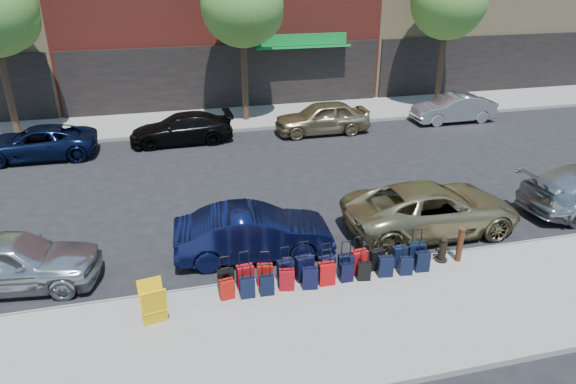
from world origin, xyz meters
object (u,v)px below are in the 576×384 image
object	(u,v)px
bollard	(460,244)
suitcase_front_5	(327,267)
car_far_1	(181,128)
fire_hydrant	(442,250)
tree_center	(245,8)
display_rack	(153,303)
car_near_1	(254,233)
tree_right	(451,3)
car_near_2	(432,208)
car_far_2	(322,117)
car_far_0	(37,143)
car_near_0	(10,261)
car_far_3	(453,108)

from	to	relation	value
bollard	suitcase_front_5	bearing A→B (deg)	178.76
car_far_1	fire_hydrant	bearing A→B (deg)	26.04
tree_center	display_rack	xyz separation A→B (m)	(-4.78, -15.03, -4.79)
suitcase_front_5	fire_hydrant	size ratio (longest dim) A/B	1.34
bollard	car_far_1	size ratio (longest dim) A/B	0.21
fire_hydrant	car_near_1	xyz separation A→B (m)	(-4.72, 1.71, 0.22)
tree_right	bollard	distance (m)	16.91
car_near_2	car_near_1	bearing A→B (deg)	91.00
car_far_2	car_far_0	bearing A→B (deg)	-88.17
car_near_0	car_far_0	xyz separation A→B (m)	(-1.09, 9.60, -0.07)
tree_center	car_far_3	bearing A→B (deg)	-13.93
car_near_0	car_far_3	world-z (taller)	car_near_0
car_near_0	fire_hydrant	bearing A→B (deg)	-91.92
suitcase_front_5	bollard	size ratio (longest dim) A/B	1.01
suitcase_front_5	fire_hydrant	world-z (taller)	suitcase_front_5
car_near_0	display_rack	bearing A→B (deg)	-118.77
tree_right	car_near_1	bearing A→B (deg)	-135.00
tree_center	tree_right	xyz separation A→B (m)	(10.50, 0.00, 0.00)
car_near_2	car_far_1	distance (m)	12.06
tree_center	suitcase_front_5	xyz separation A→B (m)	(-0.58, -14.33, -4.96)
car_near_0	car_far_1	size ratio (longest dim) A/B	0.94
fire_hydrant	car_near_2	size ratio (longest dim) A/B	0.14
car_near_1	car_far_3	world-z (taller)	car_near_1
bollard	car_near_0	size ratio (longest dim) A/B	0.23
car_near_2	car_far_2	xyz separation A→B (m)	(-0.29, 9.83, 0.02)
car_near_1	car_far_3	distance (m)	15.71
car_far_2	display_rack	bearing A→B (deg)	-31.87
suitcase_front_5	display_rack	world-z (taller)	suitcase_front_5
car_near_2	car_far_3	world-z (taller)	car_near_2
suitcase_front_5	tree_center	bearing A→B (deg)	76.83
suitcase_front_5	car_far_2	xyz separation A→B (m)	(3.57, 11.70, 0.30)
car_far_0	car_far_1	xyz separation A→B (m)	(5.81, 0.53, 0.00)
bollard	car_far_3	bearing A→B (deg)	60.25
tree_center	suitcase_front_5	world-z (taller)	tree_center
tree_center	suitcase_front_5	bearing A→B (deg)	-92.31
display_rack	car_near_0	bearing A→B (deg)	134.08
tree_center	car_far_0	distance (m)	10.82
car_far_1	car_far_2	xyz separation A→B (m)	(6.42, -0.19, 0.10)
display_rack	car_far_1	size ratio (longest dim) A/B	0.21
car_far_1	suitcase_front_5	bearing A→B (deg)	12.50
suitcase_front_5	car_far_3	distance (m)	15.84
car_near_0	car_far_2	xyz separation A→B (m)	(11.13, 9.95, 0.03)
car_near_1	car_far_2	distance (m)	11.19
car_far_0	fire_hydrant	bearing A→B (deg)	47.11
tree_center	car_far_2	distance (m)	6.13
tree_right	suitcase_front_5	xyz separation A→B (m)	(-11.08, -14.33, -4.96)
tree_right	car_far_3	size ratio (longest dim) A/B	1.76
car_near_0	suitcase_front_5	bearing A→B (deg)	-95.83
display_rack	tree_right	bearing A→B (deg)	34.57
car_near_0	car_near_1	xyz separation A→B (m)	(6.05, -0.02, -0.02)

